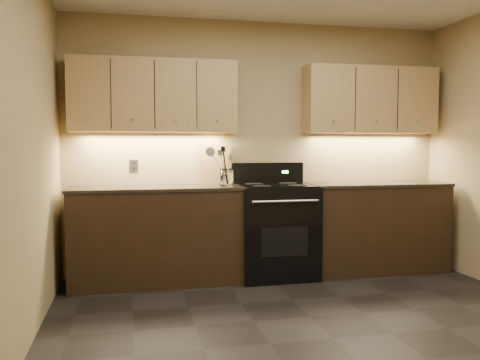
# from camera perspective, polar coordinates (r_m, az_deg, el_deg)

# --- Properties ---
(floor) EXTENTS (4.00, 4.00, 0.00)m
(floor) POSITION_cam_1_polar(r_m,az_deg,el_deg) (3.70, 10.34, -17.10)
(floor) COLOR black
(floor) RESTS_ON ground
(wall_back) EXTENTS (4.00, 0.04, 2.60)m
(wall_back) POSITION_cam_1_polar(r_m,az_deg,el_deg) (5.35, 2.20, 3.68)
(wall_back) COLOR tan
(wall_back) RESTS_ON ground
(wall_left) EXTENTS (0.04, 4.00, 2.60)m
(wall_left) POSITION_cam_1_polar(r_m,az_deg,el_deg) (3.25, -23.99, 3.14)
(wall_left) COLOR tan
(wall_left) RESTS_ON ground
(counter_left) EXTENTS (1.62, 0.62, 0.93)m
(counter_left) POSITION_cam_1_polar(r_m,az_deg,el_deg) (4.96, -9.39, -6.08)
(counter_left) COLOR black
(counter_left) RESTS_ON ground
(counter_right) EXTENTS (1.46, 0.62, 0.93)m
(counter_right) POSITION_cam_1_polar(r_m,az_deg,el_deg) (5.57, 14.86, -5.06)
(counter_right) COLOR black
(counter_right) RESTS_ON ground
(stove) EXTENTS (0.76, 0.68, 1.14)m
(stove) POSITION_cam_1_polar(r_m,az_deg,el_deg) (5.14, 3.94, -5.53)
(stove) COLOR black
(stove) RESTS_ON ground
(upper_cab_left) EXTENTS (1.60, 0.30, 0.70)m
(upper_cab_left) POSITION_cam_1_polar(r_m,az_deg,el_deg) (5.06, -9.65, 9.28)
(upper_cab_left) COLOR tan
(upper_cab_left) RESTS_ON wall_back
(upper_cab_right) EXTENTS (1.44, 0.30, 0.70)m
(upper_cab_right) POSITION_cam_1_polar(r_m,az_deg,el_deg) (5.65, 14.40, 8.65)
(upper_cab_right) COLOR tan
(upper_cab_right) RESTS_ON wall_back
(outlet_plate) EXTENTS (0.08, 0.01, 0.12)m
(outlet_plate) POSITION_cam_1_polar(r_m,az_deg,el_deg) (5.18, -11.85, 1.60)
(outlet_plate) COLOR #B2B5BA
(outlet_plate) RESTS_ON wall_back
(utensil_crock) EXTENTS (0.14, 0.14, 0.17)m
(utensil_crock) POSITION_cam_1_polar(r_m,az_deg,el_deg) (4.93, -1.52, 0.25)
(utensil_crock) COLOR white
(utensil_crock) RESTS_ON counter_left
(cutting_board) EXTENTS (0.34, 0.13, 0.42)m
(cutting_board) POSITION_cam_1_polar(r_m,az_deg,el_deg) (5.22, -2.81, 1.89)
(cutting_board) COLOR tan
(cutting_board) RESTS_ON counter_left
(wooden_spoon) EXTENTS (0.14, 0.09, 0.31)m
(wooden_spoon) POSITION_cam_1_polar(r_m,az_deg,el_deg) (4.93, -1.88, 1.33)
(wooden_spoon) COLOR tan
(wooden_spoon) RESTS_ON utensil_crock
(black_turner) EXTENTS (0.13, 0.16, 0.39)m
(black_turner) POSITION_cam_1_polar(r_m,az_deg,el_deg) (4.90, -1.43, 1.75)
(black_turner) COLOR black
(black_turner) RESTS_ON utensil_crock
(steel_spatula) EXTENTS (0.19, 0.15, 0.36)m
(steel_spatula) POSITION_cam_1_polar(r_m,az_deg,el_deg) (4.95, -1.31, 1.60)
(steel_spatula) COLOR silver
(steel_spatula) RESTS_ON utensil_crock
(steel_skimmer) EXTENTS (0.28, 0.16, 0.39)m
(steel_skimmer) POSITION_cam_1_polar(r_m,az_deg,el_deg) (4.91, -1.10, 1.81)
(steel_skimmer) COLOR silver
(steel_skimmer) RESTS_ON utensil_crock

